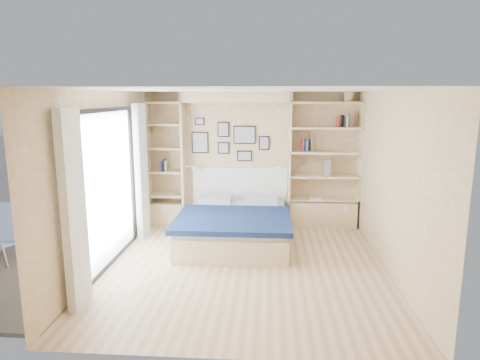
{
  "coord_description": "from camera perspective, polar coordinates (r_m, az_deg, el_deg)",
  "views": [
    {
      "loc": [
        0.32,
        -5.83,
        2.42
      ],
      "look_at": [
        -0.14,
        0.9,
        1.09
      ],
      "focal_mm": 32.0,
      "sensor_mm": 36.0,
      "label": 1
    }
  ],
  "objects": [
    {
      "name": "room_shell",
      "position": [
        7.51,
        -1.51,
        0.83
      ],
      "size": [
        4.5,
        4.5,
        4.5
      ],
      "color": "#D4B885",
      "rests_on": "ground"
    },
    {
      "name": "shelf_decor",
      "position": [
        7.97,
        9.68,
        5.73
      ],
      "size": [
        3.53,
        0.23,
        2.03
      ],
      "color": "#A51E1E",
      "rests_on": "ground"
    },
    {
      "name": "ground",
      "position": [
        6.32,
        0.76,
        -11.37
      ],
      "size": [
        4.5,
        4.5,
        0.0
      ],
      "primitive_type": "plane",
      "color": "tan",
      "rests_on": "ground"
    },
    {
      "name": "bed",
      "position": [
        7.22,
        -0.66,
        -6.07
      ],
      "size": [
        1.82,
        2.32,
        1.07
      ],
      "color": "#D2BC89",
      "rests_on": "ground"
    },
    {
      "name": "reading_lamps",
      "position": [
        7.97,
        -0.57,
        1.6
      ],
      "size": [
        1.92,
        0.12,
        0.15
      ],
      "color": "silver",
      "rests_on": "ground"
    },
    {
      "name": "deck",
      "position": [
        7.43,
        -28.58,
        -9.28
      ],
      "size": [
        3.2,
        4.0,
        0.05
      ],
      "primitive_type": "cube",
      "color": "#695C4D",
      "rests_on": "ground"
    },
    {
      "name": "photo_gallery",
      "position": [
        8.13,
        -1.53,
        5.37
      ],
      "size": [
        1.48,
        0.02,
        0.82
      ],
      "color": "black",
      "rests_on": "ground"
    }
  ]
}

